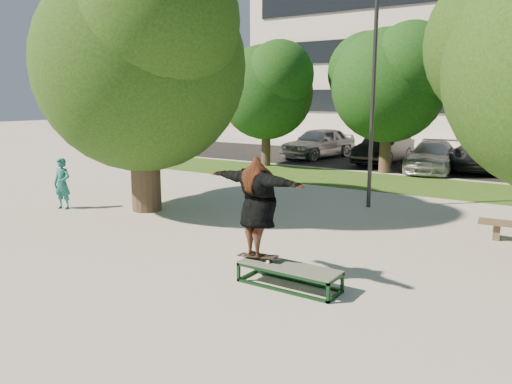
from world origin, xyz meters
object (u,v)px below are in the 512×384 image
Objects in this scene: bystander at (62,184)px; lamppost at (373,100)px; car_grey at (487,152)px; grind_box at (289,276)px; car_silver_b at (432,157)px; tree_left at (141,54)px; car_dark at (384,148)px; car_silver_a at (319,143)px.

lamppost is at bearing 21.02° from bystander.
car_grey reaches higher than bystander.
lamppost is at bearing -102.62° from car_grey.
car_silver_b is (-1.63, 15.39, 0.47)m from grind_box.
car_silver_b is at bearing 48.72° from bystander.
car_silver_b is at bearing 92.63° from lamppost.
bystander is (-7.38, -5.23, -2.40)m from lamppost.
lamppost is at bearing -93.49° from car_silver_b.
tree_left is 14.48m from car_dark.
bystander is (-8.62, 1.66, 0.56)m from grind_box.
car_silver_a is at bearing 158.67° from car_silver_b.
tree_left is 1.56× the size of car_dark.
tree_left is at bearing -117.68° from car_silver_b.
tree_left is 4.43m from bystander.
car_grey is (1.50, 10.50, -2.36)m from lamppost.
car_dark is at bearing 59.85° from bystander.
tree_left is 13.86m from car_silver_b.
car_silver_a is (0.54, 15.48, 0.08)m from bystander.
lamppost is 1.07× the size of car_grey.
bystander is at bearing -123.12° from car_silver_b.
bystander is 0.33× the size of car_dark.
tree_left reaches higher than car_dark.
car_silver_a is 8.35m from car_grey.
tree_left is 8.34m from grind_box.
car_grey is (8.34, 0.24, -0.03)m from car_silver_a.
bystander is at bearing -123.95° from car_grey.
tree_left is 3.95× the size of grind_box.
car_grey is at bearing 40.44° from car_silver_b.
tree_left is 1.24× the size of car_grey.
tree_left reaches higher than bystander.
car_silver_a reaches higher than car_silver_b.
grind_box is 17.37m from car_dark.
car_silver_b is (4.90, 12.41, -3.76)m from tree_left.
bystander is 0.26× the size of car_grey.
car_silver_b is at bearing -4.38° from car_silver_a.
car_silver_a reaches higher than car_dark.
car_grey is (4.58, 0.57, 0.04)m from car_dark.
car_grey is at bearing 64.75° from tree_left.
car_dark is at bearing 104.40° from grind_box.
lamppost is 10.66m from car_dark.
car_grey is at bearing 8.15° from car_dark.
tree_left is at bearing -119.74° from car_grey.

